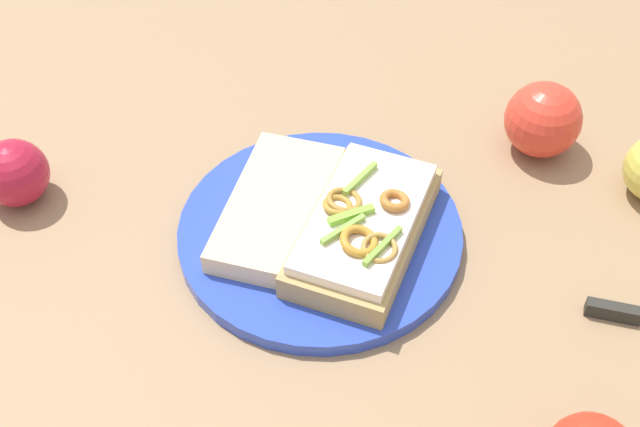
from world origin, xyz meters
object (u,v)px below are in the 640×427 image
object	(u,v)px
plate	(320,233)
knife	(630,316)
sandwich	(364,227)
apple_1	(14,173)
bread_slice_side	(278,207)
apple_0	(543,120)

from	to	relation	value
plate	knife	world-z (taller)	same
sandwich	knife	xyz separation A→B (m)	(-0.14, -0.21, -0.03)
apple_1	knife	world-z (taller)	apple_1
bread_slice_side	apple_1	world-z (taller)	apple_1
bread_slice_side	apple_1	size ratio (longest dim) A/B	2.57
apple_0	apple_1	world-z (taller)	apple_0
apple_0	knife	size ratio (longest dim) A/B	0.74
sandwich	knife	bearing A→B (deg)	92.26
plate	sandwich	size ratio (longest dim) A/B	1.32
apple_0	knife	distance (m)	0.23
plate	knife	distance (m)	0.29
plate	apple_1	size ratio (longest dim) A/B	4.03
plate	apple_1	bearing A→B (deg)	65.79
apple_0	apple_1	distance (m)	0.54
bread_slice_side	apple_1	distance (m)	0.27
apple_1	knife	xyz separation A→B (m)	(-0.29, -0.53, -0.03)
sandwich	apple_0	bearing A→B (deg)	148.42
bread_slice_side	knife	distance (m)	0.34
apple_1	bread_slice_side	bearing A→B (deg)	-112.41
plate	bread_slice_side	xyz separation A→B (m)	(0.03, 0.04, 0.02)
bread_slice_side	apple_1	bearing A→B (deg)	-82.87
sandwich	bread_slice_side	bearing A→B (deg)	-90.41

